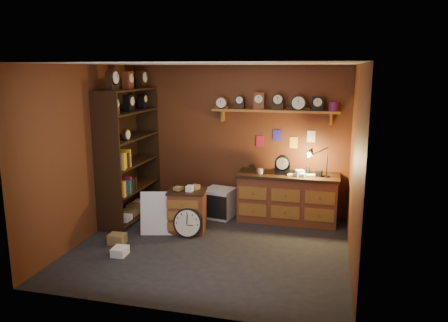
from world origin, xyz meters
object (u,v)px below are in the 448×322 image
(shelving_unit, at_px, (127,149))
(workbench, at_px, (288,195))
(low_cabinet, at_px, (187,209))
(big_round_clock, at_px, (188,223))

(shelving_unit, distance_m, workbench, 2.92)
(low_cabinet, xyz_separation_m, big_round_clock, (0.09, -0.27, -0.15))
(workbench, bearing_deg, shelving_unit, -169.88)
(low_cabinet, bearing_deg, shelving_unit, 153.48)
(shelving_unit, xyz_separation_m, big_round_clock, (1.32, -0.65, -1.02))
(low_cabinet, height_order, big_round_clock, low_cabinet)
(shelving_unit, distance_m, low_cabinet, 1.55)
(shelving_unit, height_order, low_cabinet, shelving_unit)
(shelving_unit, height_order, big_round_clock, shelving_unit)
(shelving_unit, bearing_deg, low_cabinet, -17.62)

